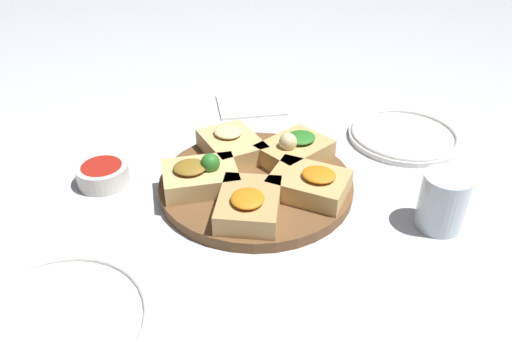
% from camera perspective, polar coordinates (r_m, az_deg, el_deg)
% --- Properties ---
extents(ground_plane, '(3.00, 3.00, 0.00)m').
position_cam_1_polar(ground_plane, '(0.79, 0.00, -2.03)').
color(ground_plane, silver).
extents(serving_board, '(0.30, 0.30, 0.02)m').
position_cam_1_polar(serving_board, '(0.78, 0.00, -1.50)').
color(serving_board, brown).
rests_on(serving_board, ground_plane).
extents(focaccia_slice_0, '(0.12, 0.10, 0.05)m').
position_cam_1_polar(focaccia_slice_0, '(0.75, -6.39, -0.55)').
color(focaccia_slice_0, '#DBB775').
rests_on(focaccia_slice_0, serving_board).
extents(focaccia_slice_1, '(0.13, 0.14, 0.04)m').
position_cam_1_polar(focaccia_slice_1, '(0.69, -0.83, -3.80)').
color(focaccia_slice_1, tan).
rests_on(focaccia_slice_1, serving_board).
extents(focaccia_slice_2, '(0.14, 0.14, 0.04)m').
position_cam_1_polar(focaccia_slice_2, '(0.74, 6.17, -1.41)').
color(focaccia_slice_2, tan).
rests_on(focaccia_slice_2, serving_board).
extents(focaccia_slice_3, '(0.13, 0.12, 0.05)m').
position_cam_1_polar(focaccia_slice_3, '(0.82, 4.41, 2.45)').
color(focaccia_slice_3, tan).
rests_on(focaccia_slice_3, serving_board).
extents(focaccia_slice_4, '(0.10, 0.12, 0.04)m').
position_cam_1_polar(focaccia_slice_4, '(0.83, -2.82, 3.00)').
color(focaccia_slice_4, '#DBB775').
rests_on(focaccia_slice_4, serving_board).
extents(plate_left, '(0.20, 0.20, 0.02)m').
position_cam_1_polar(plate_left, '(0.95, 16.57, 3.95)').
color(plate_left, white).
rests_on(plate_left, ground_plane).
extents(plate_right, '(0.23, 0.23, 0.02)m').
position_cam_1_polar(plate_right, '(0.62, -22.46, -16.17)').
color(plate_right, white).
rests_on(plate_right, ground_plane).
extents(water_glass, '(0.06, 0.06, 0.08)m').
position_cam_1_polar(water_glass, '(0.73, 20.55, -3.29)').
color(water_glass, silver).
rests_on(water_glass, ground_plane).
extents(napkin_stack, '(0.15, 0.14, 0.01)m').
position_cam_1_polar(napkin_stack, '(1.04, -0.61, 7.70)').
color(napkin_stack, white).
rests_on(napkin_stack, ground_plane).
extents(dipping_bowl, '(0.08, 0.08, 0.03)m').
position_cam_1_polar(dipping_bowl, '(0.83, -17.11, -0.29)').
color(dipping_bowl, silver).
rests_on(dipping_bowl, ground_plane).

